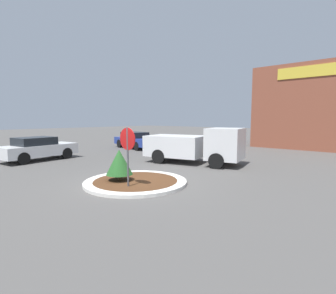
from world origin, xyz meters
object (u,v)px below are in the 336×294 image
Objects in this scene: parked_sedan_blue at (136,140)px; parked_sedan_white at (38,148)px; utility_truck at (195,145)px; stop_sign at (128,146)px.

parked_sedan_white is (0.42, -8.42, 0.02)m from parked_sedan_blue.
utility_truck is 1.20× the size of parked_sedan_blue.
utility_truck is 9.70m from parked_sedan_white.
stop_sign is at bearing -90.71° from utility_truck.
parked_sedan_white is at bearing -77.36° from parked_sedan_blue.
parked_sedan_blue is at bearing -3.89° from parked_sedan_white.
parked_sedan_white reaches higher than parked_sedan_blue.
parked_sedan_white is (-9.37, 0.66, -0.86)m from stop_sign.
utility_truck is (-1.42, 6.21, -0.56)m from stop_sign.
parked_sedan_blue is (-9.78, 9.08, -0.88)m from stop_sign.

